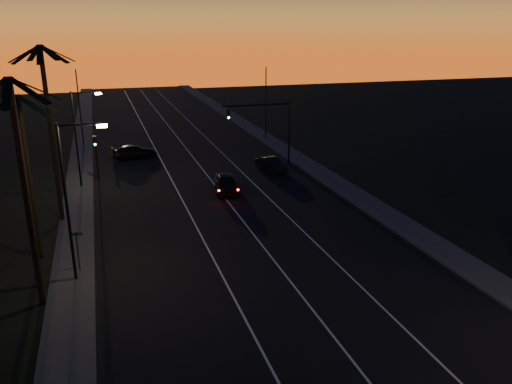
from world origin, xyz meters
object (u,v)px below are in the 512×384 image
object	(u,v)px
right_car	(271,165)
cross_car	(134,152)
lead_car	(226,183)
signal_mast	(267,120)

from	to	relation	value
right_car	cross_car	bearing A→B (deg)	143.05
lead_car	cross_car	size ratio (longest dim) A/B	1.05
right_car	cross_car	xyz separation A→B (m)	(-12.51, 9.41, 0.03)
signal_mast	lead_car	size ratio (longest dim) A/B	1.34
lead_car	cross_car	distance (m)	15.83
right_car	cross_car	world-z (taller)	cross_car
signal_mast	lead_car	bearing A→B (deg)	-131.16
signal_mast	cross_car	distance (m)	15.28
right_car	cross_car	size ratio (longest dim) A/B	0.85
signal_mast	cross_car	bearing A→B (deg)	149.99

